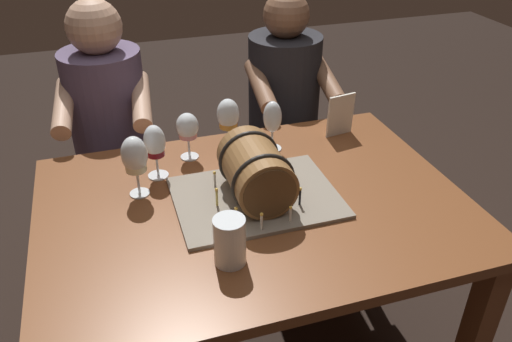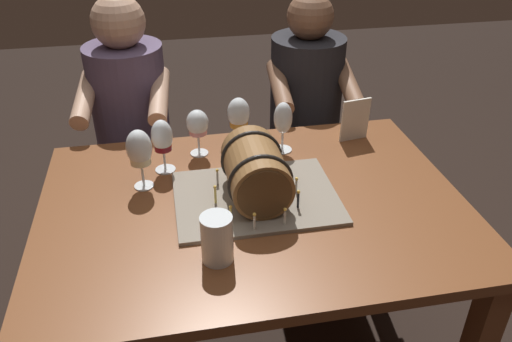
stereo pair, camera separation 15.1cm
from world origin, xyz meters
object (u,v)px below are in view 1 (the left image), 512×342
object	(u,v)px
wine_glass_white	(135,157)
wine_glass_amber	(228,116)
barrel_cake	(256,176)
wine_glass_empty	(272,118)
menu_card	(341,115)
wine_glass_red	(155,144)
person_seated_left	(115,155)
person_seated_right	(283,133)
wine_glass_rose	(187,128)
beer_pint	(230,243)
dining_table	(254,230)

from	to	relation	value
wine_glass_white	wine_glass_amber	bearing A→B (deg)	27.99
barrel_cake	wine_glass_empty	world-z (taller)	barrel_cake
wine_glass_empty	menu_card	bearing A→B (deg)	5.96
wine_glass_empty	wine_glass_red	bearing A→B (deg)	-171.93
wine_glass_amber	person_seated_left	xyz separation A→B (m)	(-0.39, 0.43, -0.32)
person_seated_right	person_seated_left	bearing A→B (deg)	179.99
wine_glass_amber	wine_glass_rose	bearing A→B (deg)	-179.17
wine_glass_amber	wine_glass_empty	bearing A→B (deg)	-12.26
wine_glass_rose	wine_glass_amber	world-z (taller)	wine_glass_amber
wine_glass_red	person_seated_right	distance (m)	0.88
wine_glass_rose	person_seated_right	size ratio (longest dim) A/B	0.14
wine_glass_white	wine_glass_rose	bearing A→B (deg)	42.48
barrel_cake	menu_card	distance (m)	0.52
wine_glass_empty	person_seated_right	bearing A→B (deg)	64.85
menu_card	wine_glass_white	bearing A→B (deg)	-176.48
beer_pint	person_seated_right	size ratio (longest dim) A/B	0.12
dining_table	wine_glass_empty	world-z (taller)	wine_glass_empty
wine_glass_rose	wine_glass_white	distance (m)	0.26
dining_table	wine_glass_red	bearing A→B (deg)	137.06
barrel_cake	wine_glass_amber	size ratio (longest dim) A/B	2.48
wine_glass_empty	wine_glass_amber	bearing A→B (deg)	167.74
barrel_cake	wine_glass_rose	bearing A→B (deg)	114.79
barrel_cake	menu_card	xyz separation A→B (m)	(0.42, 0.31, -0.00)
dining_table	barrel_cake	size ratio (longest dim) A/B	2.61
person_seated_right	wine_glass_red	bearing A→B (deg)	-140.26
wine_glass_empty	wine_glass_white	xyz separation A→B (m)	(-0.48, -0.15, 0.01)
wine_glass_rose	wine_glass_white	size ratio (longest dim) A/B	0.84
wine_glass_amber	person_seated_right	distance (m)	0.66
dining_table	wine_glass_red	world-z (taller)	wine_glass_red
beer_pint	wine_glass_red	bearing A→B (deg)	103.91
wine_glass_rose	beer_pint	distance (m)	0.56
wine_glass_white	wine_glass_empty	bearing A→B (deg)	16.74
barrel_cake	menu_card	size ratio (longest dim) A/B	3.07
wine_glass_amber	wine_glass_white	bearing A→B (deg)	-152.01
dining_table	beer_pint	xyz separation A→B (m)	(-0.14, -0.23, 0.17)
barrel_cake	person_seated_left	distance (m)	0.89
barrel_cake	beer_pint	size ratio (longest dim) A/B	3.67
wine_glass_amber	person_seated_right	bearing A→B (deg)	49.74
wine_glass_rose	person_seated_right	world-z (taller)	person_seated_right
beer_pint	menu_card	distance (m)	0.80
barrel_cake	wine_glass_red	size ratio (longest dim) A/B	2.68
wine_glass_amber	person_seated_right	world-z (taller)	person_seated_right
wine_glass_red	wine_glass_amber	bearing A→B (deg)	19.00
wine_glass_white	menu_card	world-z (taller)	wine_glass_white
wine_glass_white	beer_pint	world-z (taller)	wine_glass_white
wine_glass_white	person_seated_left	bearing A→B (deg)	95.08
wine_glass_rose	person_seated_left	distance (m)	0.59
wine_glass_red	wine_glass_amber	world-z (taller)	wine_glass_amber
wine_glass_red	person_seated_left	xyz separation A→B (m)	(-0.12, 0.53, -0.31)
beer_pint	person_seated_left	xyz separation A→B (m)	(-0.24, 1.00, -0.25)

